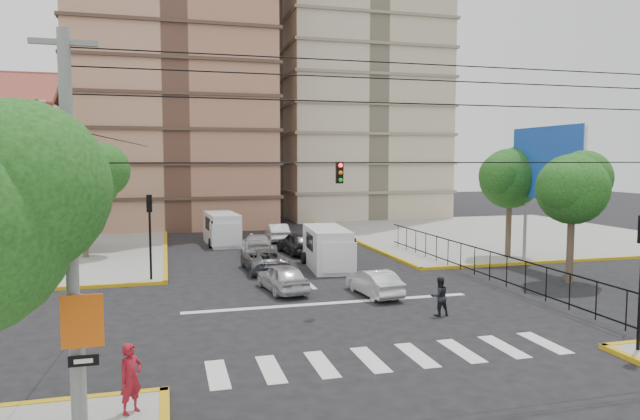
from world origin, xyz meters
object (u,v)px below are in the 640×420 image
object	(u,v)px
traffic_light_nw	(150,223)
car_white_front_right	(374,282)
district_sign	(83,334)
car_silver_front_left	(282,278)
van_right_lane	(328,249)
van_left_lane	(222,230)
pedestrian_crosswalk	(439,296)
pedestrian_sw_corner	(131,378)

from	to	relation	value
traffic_light_nw	car_white_front_right	world-z (taller)	traffic_light_nw
district_sign	car_silver_front_left	bearing A→B (deg)	61.54
van_right_lane	car_silver_front_left	bearing A→B (deg)	-121.88
van_left_lane	pedestrian_crosswalk	size ratio (longest dim) A/B	3.38
car_silver_front_left	pedestrian_sw_corner	xyz separation A→B (m)	(-6.23, -12.35, 0.34)
district_sign	pedestrian_sw_corner	bearing A→B (deg)	42.86
district_sign	van_right_lane	xyz separation A→B (m)	(10.87, 18.18, -1.30)
car_silver_front_left	car_white_front_right	distance (m)	4.41
traffic_light_nw	pedestrian_crosswalk	size ratio (longest dim) A/B	2.76
traffic_light_nw	car_silver_front_left	size ratio (longest dim) A/B	1.10
pedestrian_sw_corner	car_white_front_right	bearing A→B (deg)	3.60
van_left_lane	car_silver_front_left	xyz separation A→B (m)	(1.35, -16.06, -0.47)
district_sign	van_left_lane	world-z (taller)	district_sign
car_silver_front_left	pedestrian_sw_corner	world-z (taller)	pedestrian_sw_corner
traffic_light_nw	van_right_lane	size ratio (longest dim) A/B	0.81
pedestrian_crosswalk	car_silver_front_left	bearing A→B (deg)	-48.56
van_right_lane	pedestrian_sw_corner	xyz separation A→B (m)	(-9.94, -17.31, -0.13)
traffic_light_nw	van_left_lane	world-z (taller)	traffic_light_nw
van_right_lane	car_silver_front_left	distance (m)	6.21
traffic_light_nw	car_white_front_right	distance (m)	11.91
pedestrian_sw_corner	pedestrian_crosswalk	size ratio (longest dim) A/B	1.09
van_left_lane	pedestrian_crosswalk	bearing A→B (deg)	-77.18
car_white_front_right	pedestrian_sw_corner	xyz separation A→B (m)	(-10.20, -10.44, 0.40)
van_left_lane	car_white_front_right	bearing A→B (deg)	-77.61
van_right_lane	car_white_front_right	size ratio (longest dim) A/B	1.45
van_right_lane	pedestrian_crosswalk	world-z (taller)	van_right_lane
district_sign	car_silver_front_left	distance (m)	15.13
car_silver_front_left	pedestrian_crosswalk	distance (m)	7.92
district_sign	car_white_front_right	xyz separation A→B (m)	(11.13, 11.30, -1.84)
van_left_lane	car_white_front_right	distance (m)	18.75
district_sign	pedestrian_crosswalk	size ratio (longest dim) A/B	2.01
district_sign	car_white_front_right	world-z (taller)	district_sign
pedestrian_sw_corner	district_sign	bearing A→B (deg)	-179.20
district_sign	pedestrian_crosswalk	bearing A→B (deg)	30.50
van_left_lane	pedestrian_sw_corner	size ratio (longest dim) A/B	3.10
van_right_lane	pedestrian_crosswalk	bearing A→B (deg)	-76.64
car_white_front_right	pedestrian_sw_corner	world-z (taller)	pedestrian_sw_corner
van_right_lane	pedestrian_sw_corner	size ratio (longest dim) A/B	3.12
van_right_lane	van_left_lane	distance (m)	12.19
van_right_lane	car_white_front_right	world-z (taller)	van_right_lane
car_white_front_right	pedestrian_sw_corner	size ratio (longest dim) A/B	2.15
district_sign	car_white_front_right	bearing A→B (deg)	45.43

